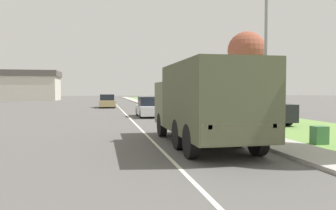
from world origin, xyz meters
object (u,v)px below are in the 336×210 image
Objects in this scene: military_truck at (204,101)px; car_second_ahead at (107,102)px; pickup_truck at (259,109)px; car_nearest_ahead at (149,108)px; lamp_post at (262,36)px.

car_second_ahead is at bearing 96.27° from military_truck.
military_truck is at bearing -128.70° from pickup_truck.
pickup_truck is (6.15, 7.68, -0.82)m from military_truck.
pickup_truck is (9.34, -21.34, 0.15)m from car_second_ahead.
car_nearest_ahead is at bearing -78.33° from car_second_ahead.
lamp_post is at bearing 18.17° from military_truck.
car_nearest_ahead is 15.25m from car_second_ahead.
pickup_truck is (6.25, -6.40, 0.16)m from car_nearest_ahead.
lamp_post is (-3.35, -6.76, 3.52)m from pickup_truck.
lamp_post reaches higher than car_nearest_ahead.
lamp_post is at bearing -116.36° from pickup_truck.
car_second_ahead reaches higher than car_nearest_ahead.
lamp_post is (2.80, 0.92, 2.69)m from military_truck.
military_truck is 1.42× the size of pickup_truck.
military_truck is 1.04× the size of lamp_post.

